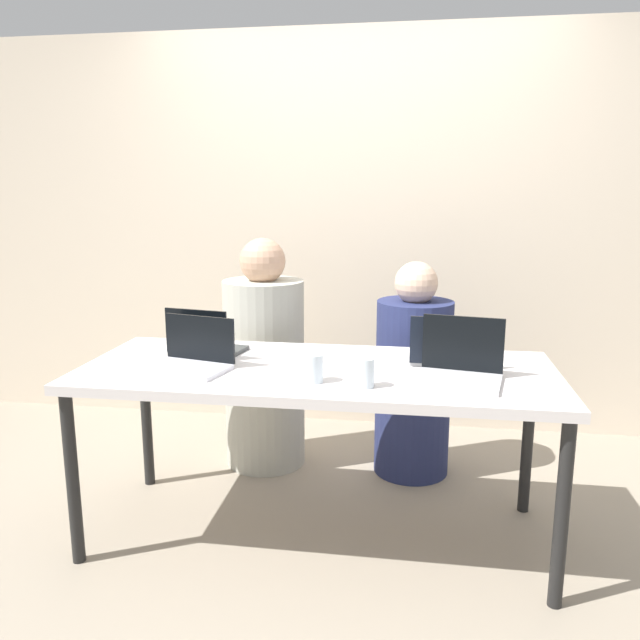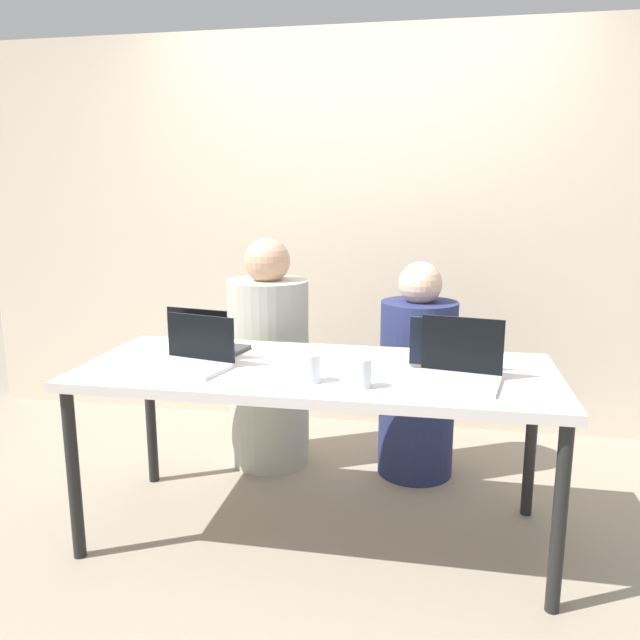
{
  "view_description": "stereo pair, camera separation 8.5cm",
  "coord_description": "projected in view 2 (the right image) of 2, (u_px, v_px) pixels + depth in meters",
  "views": [
    {
      "loc": [
        0.38,
        -2.41,
        1.45
      ],
      "look_at": [
        0.0,
        0.08,
        0.92
      ],
      "focal_mm": 35.0,
      "sensor_mm": 36.0,
      "label": 1
    },
    {
      "loc": [
        0.46,
        -2.39,
        1.45
      ],
      "look_at": [
        0.0,
        0.08,
        0.92
      ],
      "focal_mm": 35.0,
      "sensor_mm": 36.0,
      "label": 2
    }
  ],
  "objects": [
    {
      "name": "water_glass_right",
      "position": [
        362.0,
        375.0,
        2.26
      ],
      "size": [
        0.07,
        0.07,
        0.11
      ],
      "color": "silver",
      "rests_on": "desk"
    },
    {
      "name": "laptop_front_right",
      "position": [
        458.0,
        369.0,
        2.33
      ],
      "size": [
        0.35,
        0.3,
        0.23
      ],
      "rotation": [
        0.0,
        0.0,
        -0.18
      ],
      "color": "silver",
      "rests_on": "desk"
    },
    {
      "name": "laptop_back_right",
      "position": [
        447.0,
        354.0,
        2.54
      ],
      "size": [
        0.3,
        0.26,
        0.21
      ],
      "rotation": [
        0.0,
        0.0,
        3.06
      ],
      "color": "#B3B5B7",
      "rests_on": "desk"
    },
    {
      "name": "water_glass_center",
      "position": [
        311.0,
        370.0,
        2.33
      ],
      "size": [
        0.08,
        0.08,
        0.11
      ],
      "color": "silver",
      "rests_on": "desk"
    },
    {
      "name": "laptop_back_left",
      "position": [
        207.0,
        343.0,
        2.73
      ],
      "size": [
        0.32,
        0.27,
        0.21
      ],
      "rotation": [
        0.0,
        0.0,
        2.96
      ],
      "color": "#333636",
      "rests_on": "desk"
    },
    {
      "name": "person_on_left",
      "position": [
        269.0,
        365.0,
        3.3
      ],
      "size": [
        0.45,
        0.45,
        1.21
      ],
      "rotation": [
        0.0,
        0.0,
        3.2
      ],
      "color": "#B1B0A1",
      "rests_on": "ground"
    },
    {
      "name": "person_on_right",
      "position": [
        417.0,
        382.0,
        3.17
      ],
      "size": [
        0.39,
        0.39,
        1.1
      ],
      "rotation": [
        0.0,
        0.0,
        3.16
      ],
      "color": "navy",
      "rests_on": "ground"
    },
    {
      "name": "ground_plane",
      "position": [
        317.0,
        533.0,
        2.68
      ],
      "size": [
        12.0,
        12.0,
        0.0
      ],
      "primitive_type": "plane",
      "color": "gray"
    },
    {
      "name": "back_wall",
      "position": [
        360.0,
        234.0,
        3.79
      ],
      "size": [
        4.98,
        0.1,
        2.37
      ],
      "primitive_type": "cube",
      "color": "beige",
      "rests_on": "ground"
    },
    {
      "name": "laptop_front_left",
      "position": [
        191.0,
        357.0,
        2.52
      ],
      "size": [
        0.36,
        0.28,
        0.2
      ],
      "rotation": [
        0.0,
        0.0,
        -0.24
      ],
      "color": "silver",
      "rests_on": "desk"
    },
    {
      "name": "desk",
      "position": [
        316.0,
        381.0,
        2.54
      ],
      "size": [
        1.91,
        0.78,
        0.74
      ],
      "color": "silver",
      "rests_on": "ground"
    }
  ]
}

